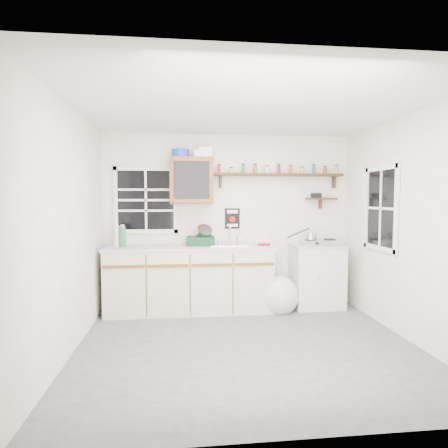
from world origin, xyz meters
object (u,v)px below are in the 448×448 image
at_px(right_cabinet, 316,275).
at_px(dish_rack, 202,238).
at_px(main_cabinet, 190,278).
at_px(upper_cabinet, 192,181).
at_px(spice_shelf, 279,174).
at_px(hotplate, 320,242).

height_order(right_cabinet, dish_rack, dish_rack).
distance_m(main_cabinet, upper_cabinet, 1.37).
bearing_deg(right_cabinet, upper_cabinet, 176.24).
distance_m(main_cabinet, right_cabinet, 1.84).
distance_m(main_cabinet, spice_shelf, 1.98).
bearing_deg(upper_cabinet, dish_rack, -31.12).
bearing_deg(upper_cabinet, main_cabinet, -103.68).
bearing_deg(hotplate, spice_shelf, 166.20).
height_order(upper_cabinet, dish_rack, upper_cabinet).
bearing_deg(dish_rack, spice_shelf, 10.96).
bearing_deg(dish_rack, upper_cabinet, 152.33).
relative_size(main_cabinet, upper_cabinet, 3.55).
xyz_separation_m(right_cabinet, upper_cabinet, (-1.80, 0.12, 1.37)).
distance_m(dish_rack, hotplate, 1.71).
relative_size(right_cabinet, hotplate, 1.53).
xyz_separation_m(spice_shelf, dish_rack, (-1.14, -0.15, -0.92)).
height_order(upper_cabinet, spice_shelf, upper_cabinet).
xyz_separation_m(right_cabinet, hotplate, (0.04, -0.02, 0.49)).
height_order(spice_shelf, hotplate, spice_shelf).
relative_size(main_cabinet, spice_shelf, 1.21).
bearing_deg(main_cabinet, hotplate, 0.17).
height_order(main_cabinet, dish_rack, dish_rack).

